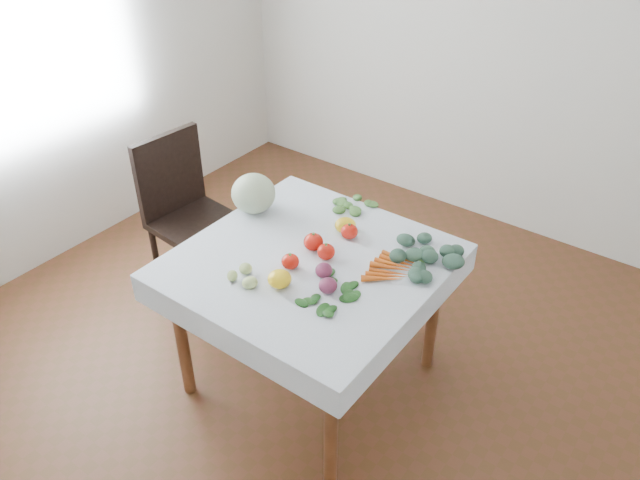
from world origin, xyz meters
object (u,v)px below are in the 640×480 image
(heirloom_back, at_px, (345,225))
(chair, at_px, (185,205))
(cabbage, at_px, (253,193))
(table, at_px, (310,277))
(carrot_bunch, at_px, (393,269))

(heirloom_back, bearing_deg, chair, -175.82)
(cabbage, bearing_deg, heirloom_back, 13.54)
(table, bearing_deg, carrot_bunch, 22.95)
(heirloom_back, bearing_deg, carrot_bunch, -21.08)
(table, distance_m, carrot_bunch, 0.40)
(heirloom_back, xyz_separation_m, carrot_bunch, (0.35, -0.13, -0.02))
(table, height_order, carrot_bunch, carrot_bunch)
(chair, bearing_deg, carrot_bunch, -2.27)
(chair, distance_m, heirloom_back, 1.10)
(table, height_order, cabbage, cabbage)
(table, xyz_separation_m, carrot_bunch, (0.35, 0.15, 0.12))
(chair, bearing_deg, table, -10.81)
(carrot_bunch, bearing_deg, heirloom_back, 158.92)
(table, xyz_separation_m, chair, (-1.07, 0.20, -0.10))
(cabbage, height_order, heirloom_back, cabbage)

